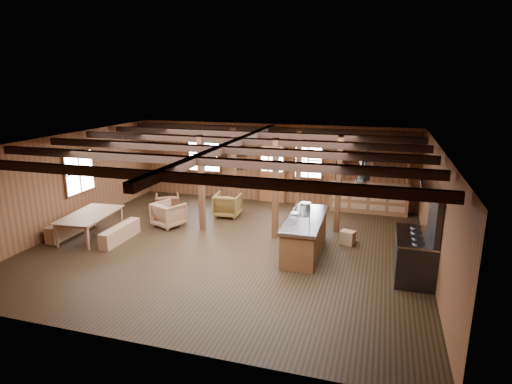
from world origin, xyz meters
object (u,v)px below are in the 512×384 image
kitchen_island (305,235)px  commercial_range (418,249)px  dining_table (92,226)px  armchair_b (228,205)px  armchair_c (169,214)px  armchair_a (168,204)px

kitchen_island → commercial_range: size_ratio=1.22×
commercial_range → dining_table: bearing=180.0°
kitchen_island → armchair_b: size_ratio=3.08×
dining_table → armchair_c: armchair_c is taller
armchair_c → armchair_b: bearing=-111.1°
armchair_c → kitchen_island: bearing=-168.4°
armchair_b → armchair_a: bearing=8.0°
commercial_range → armchair_b: commercial_range is taller
armchair_c → dining_table: bearing=65.5°
kitchen_island → commercial_range: (2.65, -0.63, 0.18)m
commercial_range → armchair_a: size_ratio=2.76×
kitchen_island → armchair_b: kitchen_island is taller
commercial_range → armchair_c: commercial_range is taller
commercial_range → dining_table: size_ratio=1.06×
commercial_range → armchair_b: (-5.59, 2.90, -0.29)m
armchair_b → armchair_c: bearing=42.3°
kitchen_island → armchair_b: (-2.93, 2.26, -0.11)m
kitchen_island → dining_table: (-5.89, -0.63, -0.14)m
dining_table → armchair_b: 4.14m
kitchen_island → armchair_b: bearing=141.4°
dining_table → commercial_range: bearing=-95.4°
dining_table → armchair_a: size_ratio=2.60×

